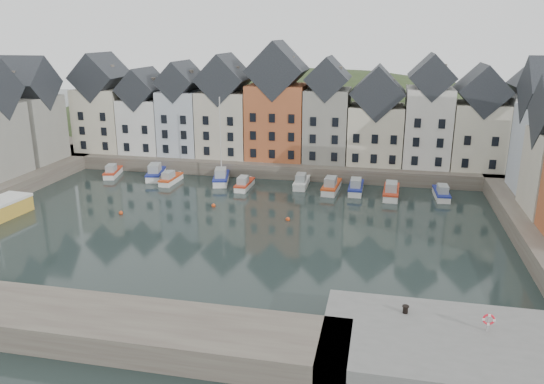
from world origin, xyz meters
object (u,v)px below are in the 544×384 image
(mooring_bollard, at_px, (405,309))
(life_ring_post, at_px, (489,320))
(boat_d, at_px, (221,177))
(boat_a, at_px, (113,172))

(mooring_bollard, bearing_deg, life_ring_post, -14.29)
(boat_d, distance_m, mooring_bollard, 43.95)
(boat_d, distance_m, life_ring_post, 48.16)
(boat_d, height_order, mooring_bollard, boat_d)
(boat_a, bearing_deg, boat_d, -13.62)
(boat_d, bearing_deg, mooring_bollard, -68.44)
(boat_a, bearing_deg, life_ring_post, -51.97)
(boat_d, relative_size, life_ring_post, 9.57)
(boat_a, relative_size, boat_d, 0.46)
(boat_a, distance_m, boat_d, 17.15)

